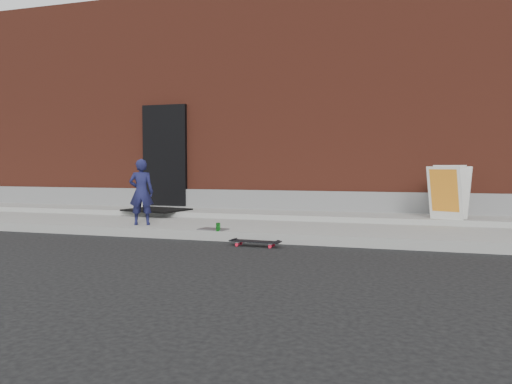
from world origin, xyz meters
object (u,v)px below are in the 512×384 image
(child, at_px, (141,192))
(soda_can, at_px, (218,227))
(skateboard, at_px, (255,242))
(pizza_sign, at_px, (449,192))

(child, height_order, soda_can, child)
(skateboard, distance_m, pizza_sign, 3.66)
(soda_can, bearing_deg, skateboard, -27.23)
(child, relative_size, pizza_sign, 1.22)
(child, bearing_deg, skateboard, 140.75)
(skateboard, xyz_separation_m, soda_can, (-0.71, 0.37, 0.15))
(child, xyz_separation_m, soda_can, (1.56, -0.39, -0.50))
(skateboard, xyz_separation_m, pizza_sign, (2.78, 2.30, 0.65))
(skateboard, height_order, pizza_sign, pizza_sign)
(child, height_order, skateboard, child)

